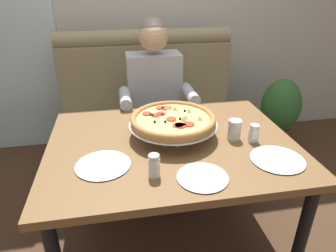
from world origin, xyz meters
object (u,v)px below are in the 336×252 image
at_px(diner_main, 156,99).
at_px(plate_near_right, 203,176).
at_px(pizza, 173,120).
at_px(shaker_parmesan, 254,134).
at_px(dining_table, 172,154).
at_px(drinking_glass, 234,131).
at_px(potted_plant, 280,111).
at_px(plate_near_left, 103,164).
at_px(plate_far_side, 278,158).
at_px(shaker_oregano, 154,168).
at_px(booth_bench, 151,121).

xyz_separation_m(diner_main, plate_near_right, (0.06, -1.03, 0.03)).
relative_size(pizza, shaker_parmesan, 4.93).
distance_m(dining_table, drinking_glass, 0.36).
relative_size(dining_table, shaker_parmesan, 13.32).
height_order(pizza, shaker_parmesan, pizza).
bearing_deg(potted_plant, drinking_glass, -131.54).
height_order(pizza, plate_near_left, pizza).
bearing_deg(shaker_parmesan, diner_main, 118.08).
xyz_separation_m(pizza, plate_far_side, (0.44, -0.33, -0.09)).
distance_m(shaker_oregano, plate_near_left, 0.26).
bearing_deg(potted_plant, plate_near_right, -131.31).
bearing_deg(shaker_oregano, plate_near_right, -13.36).
height_order(diner_main, potted_plant, diner_main).
bearing_deg(dining_table, pizza, 72.73).
relative_size(dining_table, diner_main, 1.02).
height_order(plate_far_side, drinking_glass, drinking_glass).
height_order(shaker_parmesan, plate_far_side, shaker_parmesan).
bearing_deg(plate_far_side, shaker_oregano, -177.71).
height_order(dining_table, diner_main, diner_main).
bearing_deg(dining_table, potted_plant, 38.50).
xyz_separation_m(dining_table, plate_near_right, (0.07, -0.34, 0.09)).
xyz_separation_m(booth_bench, pizza, (0.02, -0.90, 0.43)).
bearing_deg(booth_bench, drinking_glass, -71.36).
xyz_separation_m(plate_near_right, plate_far_side, (0.39, 0.07, 0.00)).
relative_size(plate_far_side, potted_plant, 0.36).
height_order(booth_bench, diner_main, diner_main).
bearing_deg(pizza, shaker_parmesan, -18.76).
distance_m(dining_table, potted_plant, 1.59).
height_order(shaker_parmesan, drinking_glass, drinking_glass).
xyz_separation_m(dining_table, shaker_oregano, (-0.13, -0.29, 0.13)).
bearing_deg(shaker_parmesan, potted_plant, 52.63).
bearing_deg(shaker_oregano, dining_table, 65.45).
relative_size(pizza, plate_far_side, 1.87).
relative_size(shaker_oregano, plate_near_right, 0.49).
xyz_separation_m(dining_table, plate_near_left, (-0.36, -0.17, 0.09)).
bearing_deg(drinking_glass, plate_near_left, -168.86).
xyz_separation_m(dining_table, shaker_parmesan, (0.42, -0.08, 0.12)).
relative_size(shaker_parmesan, potted_plant, 0.14).
height_order(plate_near_right, drinking_glass, drinking_glass).
bearing_deg(shaker_oregano, diner_main, 81.42).
distance_m(booth_bench, diner_main, 0.41).
bearing_deg(booth_bench, plate_near_left, -107.54).
xyz_separation_m(shaker_parmesan, plate_near_left, (-0.78, -0.09, -0.03)).
relative_size(plate_near_left, plate_near_right, 1.13).
distance_m(diner_main, plate_near_right, 1.04).
xyz_separation_m(pizza, potted_plant, (1.21, 0.92, -0.44)).
bearing_deg(plate_near_left, drinking_glass, 11.14).
height_order(pizza, potted_plant, pizza).
distance_m(shaker_parmesan, plate_far_side, 0.20).
relative_size(diner_main, shaker_parmesan, 13.12).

